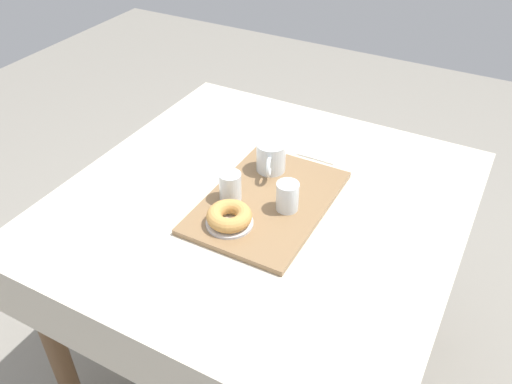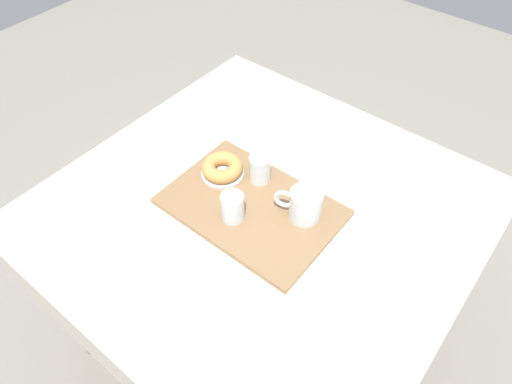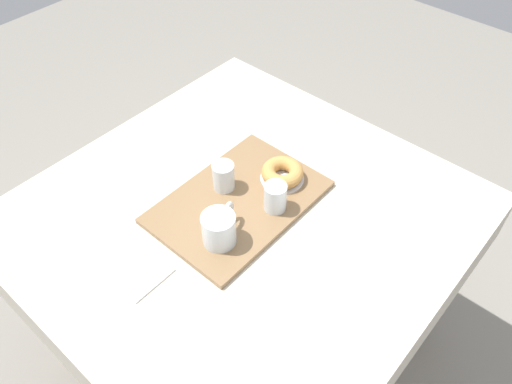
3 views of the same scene
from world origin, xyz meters
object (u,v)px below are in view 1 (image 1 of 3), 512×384
water_glass_near (230,187)px  sugar_donut_left (229,216)px  serving_tray (268,202)px  water_glass_far (287,198)px  dining_table (262,224)px  paper_napkin (322,150)px  donut_plate_left (230,223)px  tea_mug_left (271,158)px

water_glass_near → sugar_donut_left: water_glass_near is taller
serving_tray → water_glass_far: 0.08m
water_glass_near → dining_table: bearing=131.9°
dining_table → water_glass_far: bearing=73.7°
serving_tray → paper_napkin: (-0.33, 0.03, -0.01)m
dining_table → paper_napkin: (-0.31, 0.05, 0.10)m
donut_plate_left → sugar_donut_left: bearing=0.0°
donut_plate_left → dining_table: bearing=175.1°
tea_mug_left → paper_napkin: size_ratio=1.03×
water_glass_near → donut_plate_left: water_glass_near is taller
sugar_donut_left → paper_napkin: bearing=171.9°
paper_napkin → serving_tray: bearing=-4.7°
water_glass_far → paper_napkin: (-0.34, -0.04, -0.05)m
serving_tray → water_glass_near: 0.11m
serving_tray → water_glass_far: water_glass_far is taller
serving_tray → water_glass_far: (0.01, 0.06, 0.04)m
water_glass_far → sugar_donut_left: bearing=-38.7°
donut_plate_left → paper_napkin: bearing=171.9°
water_glass_far → sugar_donut_left: water_glass_far is taller
dining_table → serving_tray: bearing=58.5°
dining_table → paper_napkin: size_ratio=8.94×
tea_mug_left → water_glass_far: 0.19m
tea_mug_left → water_glass_far: (0.14, 0.12, -0.01)m
serving_tray → donut_plate_left: 0.15m
dining_table → water_glass_near: bearing=-48.1°
serving_tray → paper_napkin: bearing=175.3°
serving_tray → paper_napkin: 0.33m
tea_mug_left → sugar_donut_left: size_ratio=1.07×
water_glass_far → donut_plate_left: (0.13, -0.10, -0.03)m
tea_mug_left → donut_plate_left: size_ratio=1.02×
dining_table → sugar_donut_left: sugar_donut_left is taller
sugar_donut_left → paper_napkin: (-0.47, 0.07, -0.04)m
paper_napkin → sugar_donut_left: bearing=-8.1°
tea_mug_left → sugar_donut_left: (0.27, 0.02, -0.01)m
serving_tray → sugar_donut_left: (0.14, -0.04, 0.04)m
serving_tray → donut_plate_left: (0.14, -0.04, 0.01)m
dining_table → donut_plate_left: donut_plate_left is taller
dining_table → donut_plate_left: size_ratio=8.92×
tea_mug_left → paper_napkin: (-0.20, 0.09, -0.06)m
dining_table → water_glass_far: water_glass_far is taller
tea_mug_left → sugar_donut_left: 0.28m
dining_table → serving_tray: (0.02, 0.03, 0.11)m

